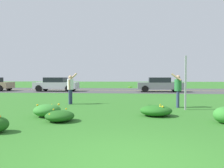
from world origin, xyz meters
TOP-DOWN VIEW (x-y plane):
  - ground_plane at (0.00, 10.78)m, footprint 120.00×120.00m
  - highway_strip at (0.00, 21.55)m, footprint 120.00×9.56m
  - highway_center_stripe at (0.00, 21.55)m, footprint 120.00×0.16m
  - daylily_clump_mid_right at (-3.22, 4.46)m, footprint 1.01×1.08m
  - daylily_clump_front_right at (0.89, 4.93)m, footprint 1.22×1.04m
  - daylily_clump_mid_center at (-2.44, 3.56)m, footprint 0.97×1.00m
  - sign_post_near_path at (2.39, 6.75)m, footprint 0.07×0.10m
  - person_thrower_white_shirt at (-3.42, 8.37)m, footprint 0.51×0.51m
  - person_catcher_green_shirt at (2.20, 7.53)m, footprint 0.54×0.51m
  - frisbee_lime at (-0.13, 8.13)m, footprint 0.24×0.24m
  - car_silver_center_left at (-8.06, 19.40)m, footprint 4.50×2.00m
  - car_gray_center_right at (2.70, 19.40)m, footprint 4.50×2.00m

SIDE VIEW (x-z plane):
  - ground_plane at x=0.00m, z-range 0.00..0.00m
  - highway_strip at x=0.00m, z-range 0.00..0.01m
  - highway_center_stripe at x=0.00m, z-range 0.01..0.01m
  - daylily_clump_mid_center at x=-2.44m, z-range -0.02..0.38m
  - daylily_clump_front_right at x=0.89m, z-range -0.02..0.44m
  - daylily_clump_mid_right at x=-3.22m, z-range -0.01..0.48m
  - car_silver_center_left at x=-8.06m, z-range 0.01..1.46m
  - car_gray_center_right at x=2.70m, z-range 0.01..1.46m
  - person_thrower_white_shirt at x=-3.42m, z-range 0.09..1.81m
  - person_catcher_green_shirt at x=2.20m, z-range 0.11..1.79m
  - frisbee_lime at x=-0.13m, z-range 0.92..1.00m
  - sign_post_near_path at x=2.39m, z-range 0.00..2.45m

